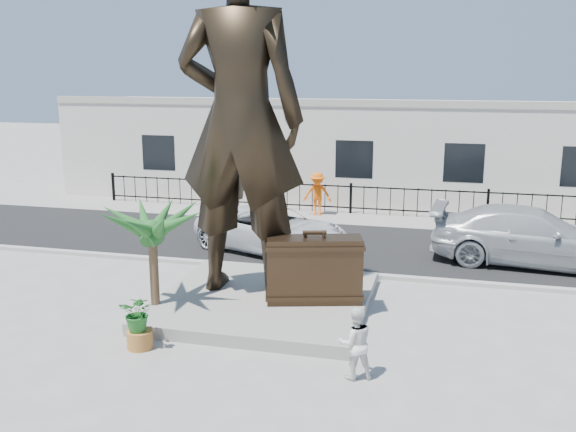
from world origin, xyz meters
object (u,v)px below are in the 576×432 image
statue (240,119)px  car_white (273,229)px  tourist (355,343)px  suitcase (314,270)px

statue → car_white: (-0.45, 4.63, -3.98)m
tourist → car_white: (-3.94, 8.28, 0.01)m
statue → car_white: bearing=-85.4°
suitcase → tourist: (1.49, -3.20, -0.38)m
statue → suitcase: statue is taller
tourist → car_white: car_white is taller
car_white → tourist: bearing=-134.1°
suitcase → car_white: 5.65m
statue → tourist: (3.49, -3.65, -3.99)m
statue → car_white: 6.12m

